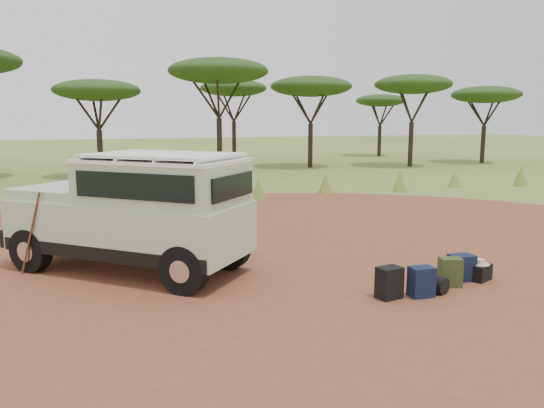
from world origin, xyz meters
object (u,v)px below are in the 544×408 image
object	(u,v)px
backpack_navy	(421,282)
hard_case	(479,272)
safari_vehicle	(136,215)
backpack_black	(389,283)
backpack_olive	(450,272)
walking_staff	(31,234)
duffel_navy	(461,268)

from	to	relation	value
backpack_navy	hard_case	size ratio (longest dim) A/B	1.20
hard_case	safari_vehicle	bearing A→B (deg)	131.02
safari_vehicle	hard_case	distance (m)	6.45
backpack_black	hard_case	bearing A→B (deg)	-2.10
safari_vehicle	backpack_black	xyz separation A→B (m)	(3.69, -3.02, -0.84)
backpack_black	backpack_navy	distance (m)	0.55
safari_vehicle	backpack_olive	xyz separation A→B (m)	(5.03, -2.84, -0.85)
walking_staff	backpack_olive	size ratio (longest dim) A/B	3.21
safari_vehicle	duffel_navy	size ratio (longest dim) A/B	9.76
backpack_black	hard_case	xyz separation A→B (m)	(2.08, 0.29, -0.11)
duffel_navy	backpack_navy	bearing A→B (deg)	-153.00
walking_staff	backpack_navy	xyz separation A→B (m)	(6.10, -3.54, -0.54)
safari_vehicle	walking_staff	xyz separation A→B (m)	(-1.88, 0.41, -0.31)
duffel_navy	backpack_olive	bearing A→B (deg)	-148.13
walking_staff	hard_case	size ratio (longest dim) A/B	3.89
safari_vehicle	backpack_navy	size ratio (longest dim) A/B	9.19
backpack_black	backpack_navy	world-z (taller)	backpack_black
safari_vehicle	backpack_navy	bearing A→B (deg)	6.26
backpack_olive	hard_case	xyz separation A→B (m)	(0.74, 0.11, -0.11)
backpack_black	backpack_navy	bearing A→B (deg)	-21.37
hard_case	walking_staff	bearing A→B (deg)	134.00
backpack_navy	backpack_olive	size ratio (longest dim) A/B	0.99
duffel_navy	safari_vehicle	bearing A→B (deg)	158.78
backpack_olive	hard_case	size ratio (longest dim) A/B	1.21
safari_vehicle	backpack_black	size ratio (longest dim) A/B	8.80
walking_staff	backpack_black	distance (m)	6.56
backpack_navy	hard_case	xyz separation A→B (m)	(1.54, 0.40, -0.10)
walking_staff	duffel_navy	distance (m)	7.95
walking_staff	hard_case	xyz separation A→B (m)	(7.65, -3.14, -0.64)
walking_staff	backpack_black	world-z (taller)	walking_staff
backpack_olive	safari_vehicle	bearing A→B (deg)	169.93
safari_vehicle	backpack_olive	world-z (taller)	safari_vehicle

